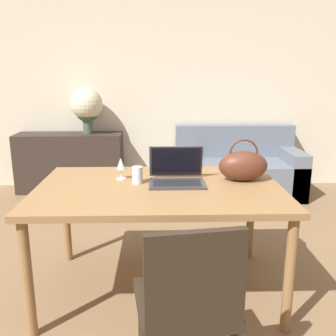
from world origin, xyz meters
TOP-DOWN VIEW (x-y plane):
  - wall_back at (0.00, 3.12)m, footprint 10.00×0.06m
  - dining_table at (0.08, 0.56)m, footprint 1.58×1.02m
  - chair at (0.20, -0.29)m, footprint 0.50×0.50m
  - couch at (1.05, 2.68)m, footprint 1.49×0.79m
  - sideboard at (-1.04, 2.86)m, footprint 1.30×0.40m
  - laptop at (0.19, 0.65)m, footprint 0.36×0.30m
  - drinking_glass at (-0.07, 0.63)m, footprint 0.07×0.07m
  - wine_glass at (-0.18, 0.73)m, footprint 0.07×0.07m
  - handbag at (0.64, 0.68)m, footprint 0.33×0.19m
  - flower_vase at (-0.79, 2.85)m, footprint 0.39×0.39m

SIDE VIEW (x-z plane):
  - couch at x=1.05m, z-range -0.12..0.70m
  - sideboard at x=-1.04m, z-range 0.00..0.73m
  - chair at x=0.20m, z-range 0.05..0.92m
  - dining_table at x=0.08m, z-range 0.31..1.06m
  - drinking_glass at x=-0.07m, z-range 0.75..0.87m
  - laptop at x=0.19m, z-range 0.70..0.93m
  - wine_glass at x=-0.18m, z-range 0.78..0.93m
  - handbag at x=0.64m, z-range 0.72..1.00m
  - flower_vase at x=-0.79m, z-range 0.78..1.34m
  - wall_back at x=0.00m, z-range 0.00..2.70m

